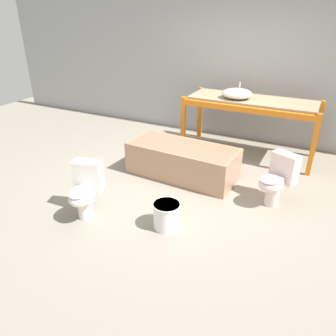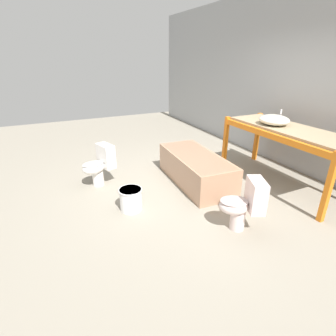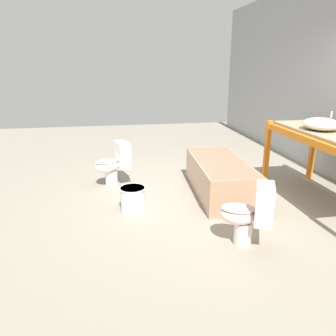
{
  "view_description": "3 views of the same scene",
  "coord_description": "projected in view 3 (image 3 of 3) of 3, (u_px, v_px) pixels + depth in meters",
  "views": [
    {
      "loc": [
        1.65,
        -3.91,
        2.33
      ],
      "look_at": [
        0.02,
        -0.66,
        0.53
      ],
      "focal_mm": 35.0,
      "sensor_mm": 36.0,
      "label": 1
    },
    {
      "loc": [
        3.33,
        -2.0,
        2.0
      ],
      "look_at": [
        0.16,
        -0.5,
        0.5
      ],
      "focal_mm": 28.0,
      "sensor_mm": 36.0,
      "label": 2
    },
    {
      "loc": [
        4.06,
        -1.34,
        1.79
      ],
      "look_at": [
        0.11,
        -0.64,
        0.51
      ],
      "focal_mm": 35.0,
      "sensor_mm": 36.0,
      "label": 3
    }
  ],
  "objects": [
    {
      "name": "bathtub_main",
      "position": [
        220.0,
        175.0,
        4.67
      ],
      "size": [
        1.66,
        0.78,
        0.49
      ],
      "rotation": [
        0.0,
        0.0,
        -0.06
      ],
      "color": "tan",
      "rests_on": "ground_plane"
    },
    {
      "name": "bucket_white",
      "position": [
        133.0,
        199.0,
        4.13
      ],
      "size": [
        0.33,
        0.33,
        0.32
      ],
      "color": "white",
      "rests_on": "ground_plane"
    },
    {
      "name": "sink_basin",
      "position": [
        321.0,
        124.0,
        4.24
      ],
      "size": [
        0.5,
        0.46,
        0.24
      ],
      "color": "silver",
      "rests_on": "shelving_rack"
    },
    {
      "name": "toilet_near",
      "position": [
        249.0,
        213.0,
        3.3
      ],
      "size": [
        0.5,
        0.6,
        0.67
      ],
      "rotation": [
        0.0,
        0.0,
        -0.43
      ],
      "color": "silver",
      "rests_on": "ground_plane"
    },
    {
      "name": "toilet_far",
      "position": [
        114.0,
        163.0,
        4.97
      ],
      "size": [
        0.45,
        0.59,
        0.67
      ],
      "rotation": [
        0.0,
        0.0,
        0.3
      ],
      "color": "white",
      "rests_on": "ground_plane"
    },
    {
      "name": "ground_plane",
      "position": [
        211.0,
        198.0,
        4.58
      ],
      "size": [
        12.0,
        12.0,
        0.0
      ],
      "primitive_type": "plane",
      "color": "gray"
    }
  ]
}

